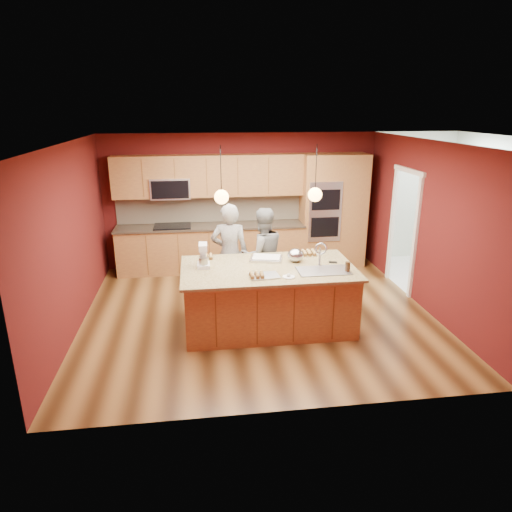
{
  "coord_description": "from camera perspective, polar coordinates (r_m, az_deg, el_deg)",
  "views": [
    {
      "loc": [
        -0.93,
        -6.65,
        3.19
      ],
      "look_at": [
        -0.05,
        -0.1,
        1.01
      ],
      "focal_mm": 32.0,
      "sensor_mm": 36.0,
      "label": 1
    }
  ],
  "objects": [
    {
      "name": "doorway_trim",
      "position": [
        8.58,
        17.9,
        2.87
      ],
      "size": [
        0.08,
        1.11,
        2.2
      ],
      "primitive_type": null,
      "color": "white",
      "rests_on": "wall_right"
    },
    {
      "name": "wall_back",
      "position": [
        9.38,
        -1.85,
        6.9
      ],
      "size": [
        5.5,
        0.0,
        5.5
      ],
      "primitive_type": "plane",
      "rotation": [
        1.57,
        0.0,
        0.0
      ],
      "color": "#511211",
      "rests_on": "ground"
    },
    {
      "name": "mixing_bowl",
      "position": [
        6.95,
        4.96,
        0.09
      ],
      "size": [
        0.25,
        0.25,
        0.21
      ],
      "primitive_type": "ellipsoid",
      "color": "#AEB2B5",
      "rests_on": "island"
    },
    {
      "name": "sheet_cake",
      "position": [
        7.04,
        1.3,
        -0.26
      ],
      "size": [
        0.56,
        0.47,
        0.05
      ],
      "rotation": [
        0.0,
        0.0,
        -0.26
      ],
      "color": "silver",
      "rests_on": "island"
    },
    {
      "name": "dryer",
      "position": [
        10.09,
        23.32,
        1.03
      ],
      "size": [
        0.6,
        0.61,
        0.93
      ],
      "primitive_type": "cube",
      "rotation": [
        0.0,
        0.0,
        -0.03
      ],
      "color": "white",
      "rests_on": "floor"
    },
    {
      "name": "person_left",
      "position": [
        7.59,
        -3.3,
        0.24
      ],
      "size": [
        0.67,
        0.49,
        1.71
      ],
      "primitive_type": "imported",
      "rotation": [
        0.0,
        0.0,
        3.0
      ],
      "color": "black",
      "rests_on": "floor"
    },
    {
      "name": "pendant_left",
      "position": [
        6.36,
        -4.34,
        7.41
      ],
      "size": [
        0.2,
        0.2,
        0.8
      ],
      "color": "black",
      "rests_on": "ceiling"
    },
    {
      "name": "cupcakes_rack",
      "position": [
        6.27,
        0.12,
        -2.35
      ],
      "size": [
        0.21,
        0.21,
        0.06
      ],
      "primitive_type": null,
      "color": "tan",
      "rests_on": "island"
    },
    {
      "name": "tumbler",
      "position": [
        6.64,
        11.38,
        -1.34
      ],
      "size": [
        0.07,
        0.07,
        0.14
      ],
      "primitive_type": "cylinder",
      "color": "#311F11",
      "rests_on": "island"
    },
    {
      "name": "island",
      "position": [
        6.87,
        1.64,
        -5.03
      ],
      "size": [
        2.55,
        1.43,
        1.32
      ],
      "color": "brown",
      "rests_on": "floor"
    },
    {
      "name": "stand_mixer",
      "position": [
        6.72,
        -6.61,
        -0.13
      ],
      "size": [
        0.19,
        0.26,
        0.35
      ],
      "rotation": [
        0.0,
        0.0,
        -0.02
      ],
      "color": "white",
      "rests_on": "island"
    },
    {
      "name": "washer",
      "position": [
        9.52,
        25.55,
        -0.32
      ],
      "size": [
        0.67,
        0.69,
        0.91
      ],
      "primitive_type": "cube",
      "rotation": [
        0.0,
        0.0,
        0.21
      ],
      "color": "white",
      "rests_on": "floor"
    },
    {
      "name": "laundry_room",
      "position": [
        9.55,
        26.34,
        8.9
      ],
      "size": [
        2.6,
        2.7,
        2.7
      ],
      "color": "silver",
      "rests_on": "ground"
    },
    {
      "name": "pendant_right",
      "position": [
        6.57,
        7.39,
        7.66
      ],
      "size": [
        0.2,
        0.2,
        0.8
      ],
      "color": "black",
      "rests_on": "ceiling"
    },
    {
      "name": "wall_right",
      "position": [
        7.82,
        20.69,
        3.42
      ],
      "size": [
        0.0,
        5.0,
        5.0
      ],
      "primitive_type": "plane",
      "rotation": [
        1.57,
        0.0,
        -1.57
      ],
      "color": "#511211",
      "rests_on": "ground"
    },
    {
      "name": "cupcakes_left",
      "position": [
        7.13,
        -6.25,
        -0.05
      ],
      "size": [
        0.21,
        0.21,
        0.06
      ],
      "primitive_type": null,
      "color": "tan",
      "rests_on": "island"
    },
    {
      "name": "ceiling",
      "position": [
        6.74,
        0.3,
        14.04
      ],
      "size": [
        5.5,
        5.5,
        0.0
      ],
      "primitive_type": "plane",
      "rotation": [
        3.14,
        0.0,
        0.0
      ],
      "color": "white",
      "rests_on": "ground"
    },
    {
      "name": "person_right",
      "position": [
        7.66,
        0.79,
        0.1
      ],
      "size": [
        0.89,
        0.76,
        1.62
      ],
      "primitive_type": "imported",
      "rotation": [
        0.0,
        0.0,
        3.35
      ],
      "color": "gray",
      "rests_on": "floor"
    },
    {
      "name": "phone",
      "position": [
        7.0,
        9.6,
        -0.77
      ],
      "size": [
        0.14,
        0.1,
        0.01
      ],
      "primitive_type": "cube",
      "rotation": [
        0.0,
        0.0,
        -0.27
      ],
      "color": "black",
      "rests_on": "island"
    },
    {
      "name": "plate",
      "position": [
        6.33,
        4.1,
        -2.62
      ],
      "size": [
        0.17,
        0.17,
        0.01
      ],
      "primitive_type": "cylinder",
      "color": "white",
      "rests_on": "island"
    },
    {
      "name": "wall_left",
      "position": [
        7.14,
        -22.16,
        1.9
      ],
      "size": [
        0.0,
        5.0,
        5.0
      ],
      "primitive_type": "plane",
      "rotation": [
        1.57,
        0.0,
        1.57
      ],
      "color": "#511211",
      "rests_on": "ground"
    },
    {
      "name": "oven_column",
      "position": [
        9.5,
        9.56,
        5.57
      ],
      "size": [
        1.3,
        0.62,
        2.3
      ],
      "color": "brown",
      "rests_on": "floor"
    },
    {
      "name": "cooling_rack",
      "position": [
        6.35,
        1.05,
        -2.47
      ],
      "size": [
        0.43,
        0.32,
        0.02
      ],
      "primitive_type": "cube",
      "rotation": [
        0.0,
        0.0,
        0.09
      ],
      "color": "silver",
      "rests_on": "island"
    },
    {
      "name": "wall_front",
      "position": [
        4.64,
        4.59,
        -5.24
      ],
      "size": [
        5.5,
        0.0,
        5.5
      ],
      "primitive_type": "plane",
      "rotation": [
        -1.57,
        0.0,
        0.0
      ],
      "color": "#511211",
      "rests_on": "ground"
    },
    {
      "name": "cabinet_run",
      "position": [
        9.17,
        -5.9,
        4.21
      ],
      "size": [
        3.74,
        0.64,
        2.3
      ],
      "color": "brown",
      "rests_on": "floor"
    },
    {
      "name": "floor",
      "position": [
        7.44,
        0.27,
        -7.18
      ],
      "size": [
        5.5,
        5.5,
        0.0
      ],
      "primitive_type": "plane",
      "color": "#3F2510",
      "rests_on": "ground"
    },
    {
      "name": "cupcakes_right",
      "position": [
        7.3,
        6.35,
        0.42
      ],
      "size": [
        0.31,
        0.23,
        0.07
      ],
      "primitive_type": null,
      "color": "tan",
      "rests_on": "island"
    }
  ]
}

